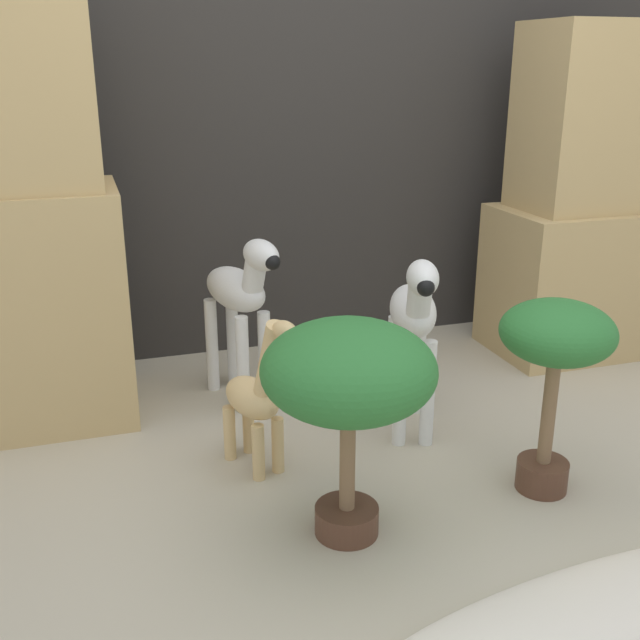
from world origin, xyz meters
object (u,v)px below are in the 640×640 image
(zebra_left, at_px, (241,298))
(potted_palm_back, at_px, (349,378))
(giraffe_figurine, at_px, (257,396))
(potted_palm_front, at_px, (556,349))
(surfboard, at_px, (577,611))
(zebra_right, at_px, (414,321))

(zebra_left, height_order, potted_palm_back, zebra_left)
(giraffe_figurine, xyz_separation_m, potted_palm_front, (0.80, -0.39, 0.21))
(zebra_left, bearing_deg, giraffe_figurine, -97.08)
(potted_palm_back, bearing_deg, giraffe_figurine, 110.02)
(giraffe_figurine, height_order, surfboard, giraffe_figurine)
(giraffe_figurine, relative_size, surfboard, 0.46)
(zebra_right, distance_m, potted_palm_back, 0.65)
(zebra_left, distance_m, potted_palm_back, 0.94)
(giraffe_figurine, relative_size, potted_palm_back, 0.88)
(giraffe_figurine, bearing_deg, potted_palm_front, -25.76)
(surfboard, bearing_deg, giraffe_figurine, 121.35)
(zebra_right, xyz_separation_m, potted_palm_front, (0.23, -0.47, 0.04))
(giraffe_figurine, bearing_deg, zebra_right, 8.16)
(zebra_right, xyz_separation_m, surfboard, (-0.01, -0.99, -0.39))
(potted_palm_front, distance_m, potted_palm_back, 0.65)
(zebra_left, xyz_separation_m, giraffe_figurine, (-0.06, -0.52, -0.16))
(zebra_right, relative_size, zebra_left, 1.00)
(potted_palm_front, distance_m, surfboard, 0.73)
(surfboard, bearing_deg, zebra_right, 89.18)
(zebra_left, relative_size, potted_palm_front, 1.11)
(zebra_left, distance_m, potted_palm_front, 1.17)
(zebra_left, relative_size, giraffe_figurine, 1.22)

